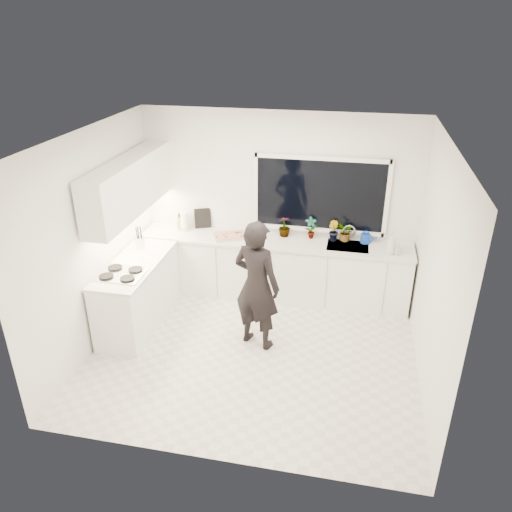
# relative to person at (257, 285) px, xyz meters

# --- Properties ---
(floor) EXTENTS (4.00, 3.50, 0.02)m
(floor) POSITION_rel_person_xyz_m (0.00, -0.20, -0.86)
(floor) COLOR beige
(floor) RESTS_ON ground
(wall_back) EXTENTS (4.00, 0.02, 2.70)m
(wall_back) POSITION_rel_person_xyz_m (0.00, 1.56, 0.50)
(wall_back) COLOR white
(wall_back) RESTS_ON ground
(wall_left) EXTENTS (0.02, 3.50, 2.70)m
(wall_left) POSITION_rel_person_xyz_m (-2.01, -0.20, 0.50)
(wall_left) COLOR white
(wall_left) RESTS_ON ground
(wall_right) EXTENTS (0.02, 3.50, 2.70)m
(wall_right) POSITION_rel_person_xyz_m (2.01, -0.20, 0.50)
(wall_right) COLOR white
(wall_right) RESTS_ON ground
(ceiling) EXTENTS (4.00, 3.50, 0.02)m
(ceiling) POSITION_rel_person_xyz_m (0.00, -0.20, 1.86)
(ceiling) COLOR white
(ceiling) RESTS_ON wall_back
(window) EXTENTS (1.80, 0.02, 1.00)m
(window) POSITION_rel_person_xyz_m (0.60, 1.53, 0.70)
(window) COLOR black
(window) RESTS_ON wall_back
(base_cabinets_back) EXTENTS (3.92, 0.58, 0.88)m
(base_cabinets_back) POSITION_rel_person_xyz_m (0.00, 1.25, -0.41)
(base_cabinets_back) COLOR white
(base_cabinets_back) RESTS_ON floor
(base_cabinets_left) EXTENTS (0.58, 1.60, 0.88)m
(base_cabinets_left) POSITION_rel_person_xyz_m (-1.67, 0.15, -0.41)
(base_cabinets_left) COLOR white
(base_cabinets_left) RESTS_ON floor
(countertop_back) EXTENTS (3.94, 0.62, 0.04)m
(countertop_back) POSITION_rel_person_xyz_m (0.00, 1.24, 0.05)
(countertop_back) COLOR silver
(countertop_back) RESTS_ON base_cabinets_back
(countertop_left) EXTENTS (0.62, 1.60, 0.04)m
(countertop_left) POSITION_rel_person_xyz_m (-1.67, 0.15, 0.05)
(countertop_left) COLOR silver
(countertop_left) RESTS_ON base_cabinets_left
(upper_cabinets) EXTENTS (0.34, 2.10, 0.70)m
(upper_cabinets) POSITION_rel_person_xyz_m (-1.79, 0.50, 1.00)
(upper_cabinets) COLOR white
(upper_cabinets) RESTS_ON wall_left
(sink) EXTENTS (0.58, 0.42, 0.14)m
(sink) POSITION_rel_person_xyz_m (1.05, 1.25, 0.02)
(sink) COLOR silver
(sink) RESTS_ON countertop_back
(faucet) EXTENTS (0.03, 0.03, 0.22)m
(faucet) POSITION_rel_person_xyz_m (1.05, 1.45, 0.18)
(faucet) COLOR silver
(faucet) RESTS_ON countertop_back
(stovetop) EXTENTS (0.56, 0.48, 0.03)m
(stovetop) POSITION_rel_person_xyz_m (-1.69, -0.20, 0.08)
(stovetop) COLOR black
(stovetop) RESTS_ON countertop_left
(person) EXTENTS (0.72, 0.59, 1.70)m
(person) POSITION_rel_person_xyz_m (0.00, 0.00, 0.00)
(person) COLOR black
(person) RESTS_ON floor
(pizza_tray) EXTENTS (0.56, 0.50, 0.03)m
(pizza_tray) POSITION_rel_person_xyz_m (-0.65, 1.22, 0.08)
(pizza_tray) COLOR #B6B7BB
(pizza_tray) RESTS_ON countertop_back
(pizza) EXTENTS (0.51, 0.45, 0.01)m
(pizza) POSITION_rel_person_xyz_m (-0.65, 1.22, 0.10)
(pizza) COLOR red
(pizza) RESTS_ON pizza_tray
(watering_can) EXTENTS (0.15, 0.15, 0.13)m
(watering_can) POSITION_rel_person_xyz_m (1.29, 1.41, 0.13)
(watering_can) COLOR #133EB7
(watering_can) RESTS_ON countertop_back
(paper_towel_roll) EXTENTS (0.14, 0.14, 0.26)m
(paper_towel_roll) POSITION_rel_person_xyz_m (-1.39, 1.35, 0.20)
(paper_towel_roll) COLOR white
(paper_towel_roll) RESTS_ON countertop_back
(knife_block) EXTENTS (0.14, 0.11, 0.22)m
(knife_block) POSITION_rel_person_xyz_m (-1.43, 1.39, 0.18)
(knife_block) COLOR olive
(knife_block) RESTS_ON countertop_back
(utensil_crock) EXTENTS (0.17, 0.17, 0.16)m
(utensil_crock) POSITION_rel_person_xyz_m (-1.78, 0.60, 0.15)
(utensil_crock) COLOR silver
(utensil_crock) RESTS_ON countertop_left
(picture_frame_large) EXTENTS (0.21, 0.10, 0.28)m
(picture_frame_large) POSITION_rel_person_xyz_m (-1.13, 1.49, 0.21)
(picture_frame_large) COLOR black
(picture_frame_large) RESTS_ON countertop_back
(picture_frame_small) EXTENTS (0.24, 0.12, 0.30)m
(picture_frame_small) POSITION_rel_person_xyz_m (-1.14, 1.49, 0.22)
(picture_frame_small) COLOR black
(picture_frame_small) RESTS_ON countertop_back
(herb_plants) EXTENTS (1.15, 0.31, 0.32)m
(herb_plants) POSITION_rel_person_xyz_m (0.66, 1.41, 0.22)
(herb_plants) COLOR #26662D
(herb_plants) RESTS_ON countertop_back
(soap_bottles) EXTENTS (0.23, 0.17, 0.31)m
(soap_bottles) POSITION_rel_person_xyz_m (1.64, 1.10, 0.21)
(soap_bottles) COLOR #D8BF66
(soap_bottles) RESTS_ON countertop_back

